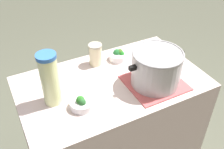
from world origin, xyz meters
TOP-DOWN VIEW (x-y plane):
  - counter_slab at (0.00, 0.00)m, footprint 1.10×0.65m
  - dish_cloth at (-0.21, 0.13)m, footprint 0.32×0.31m
  - cooking_pot at (-0.21, 0.13)m, footprint 0.35×0.28m
  - lemonade_pitcher at (0.36, 0.01)m, footprint 0.10×0.10m
  - mason_jar at (0.01, -0.21)m, footprint 0.09×0.09m
  - broccoli_bowl_front at (0.24, 0.12)m, footprint 0.13×0.13m
  - broccoli_bowl_center at (-0.43, -0.19)m, footprint 0.12×0.12m
  - broccoli_bowl_back at (-0.14, -0.19)m, footprint 0.11×0.11m

SIDE VIEW (x-z plane):
  - counter_slab at x=0.00m, z-range 0.00..0.85m
  - dish_cloth at x=-0.21m, z-range 0.85..0.86m
  - broccoli_bowl_front at x=0.24m, z-range 0.84..0.92m
  - broccoli_bowl_center at x=-0.43m, z-range 0.84..0.92m
  - broccoli_bowl_back at x=-0.14m, z-range 0.85..0.92m
  - mason_jar at x=0.01m, z-range 0.85..1.00m
  - cooking_pot at x=-0.21m, z-range 0.86..1.07m
  - lemonade_pitcher at x=0.36m, z-range 0.85..1.15m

